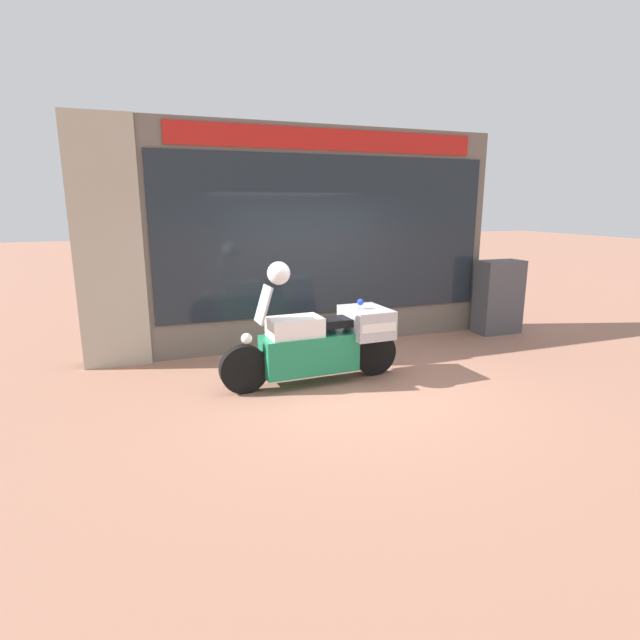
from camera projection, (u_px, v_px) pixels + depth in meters
ground_plane at (350, 381)px, 6.67m from camera, size 60.00×60.00×0.00m
shop_building at (276, 239)px, 7.95m from camera, size 6.74×0.55×3.52m
window_display at (323, 316)px, 8.55m from camera, size 5.36×0.30×1.78m
paramedic_motorcycle at (324, 341)px, 6.57m from camera, size 2.46×0.75×1.34m
utility_cabinet at (498, 297)px, 9.09m from camera, size 0.82×0.45×1.33m
white_helmet at (279, 273)px, 6.13m from camera, size 0.29×0.29×0.29m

